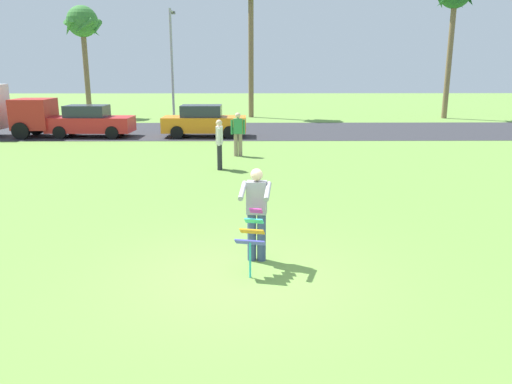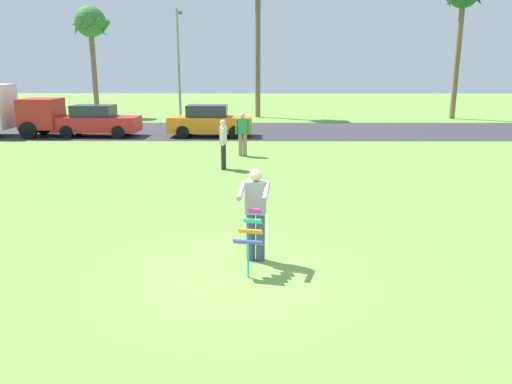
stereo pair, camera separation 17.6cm
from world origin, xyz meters
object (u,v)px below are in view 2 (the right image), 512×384
at_px(person_walker_far, 243,133).
at_px(palm_tree_left_near, 91,26).
at_px(parked_car_orange, 210,121).
at_px(parked_car_red, 97,121).
at_px(person_kite_flyer, 255,211).
at_px(person_walker_near, 223,143).
at_px(kite_held, 250,233).
at_px(streetlight_pole, 179,58).

bearing_deg(person_walker_far, palm_tree_left_near, 124.08).
bearing_deg(parked_car_orange, person_walker_far, -71.85).
xyz_separation_m(parked_car_red, person_walker_far, (7.65, -5.70, 0.16)).
bearing_deg(person_walker_far, person_kite_flyer, -86.91).
distance_m(parked_car_red, person_walker_far, 9.54).
bearing_deg(person_walker_near, parked_car_red, 130.19).
xyz_separation_m(palm_tree_left_near, person_walker_far, (10.99, -16.25, -5.26)).
distance_m(kite_held, person_walker_far, 11.71).
height_order(streetlight_pole, person_walker_far, streetlight_pole).
xyz_separation_m(palm_tree_left_near, streetlight_pole, (6.51, -3.16, -2.20)).
bearing_deg(streetlight_pole, person_kite_flyer, -78.14).
bearing_deg(person_walker_far, streetlight_pole, 108.89).
xyz_separation_m(parked_car_orange, palm_tree_left_near, (-9.12, 10.55, 5.42)).
xyz_separation_m(parked_car_orange, streetlight_pole, (-2.61, 7.39, 3.22)).
height_order(parked_car_red, palm_tree_left_near, palm_tree_left_near).
bearing_deg(streetlight_pole, kite_held, -78.61).
xyz_separation_m(person_kite_flyer, person_walker_far, (-0.60, 11.09, -0.02)).
relative_size(kite_held, streetlight_pole, 0.16).
relative_size(kite_held, parked_car_red, 0.26).
distance_m(person_walker_near, person_walker_far, 2.73).
bearing_deg(kite_held, streetlight_pole, 101.39).
bearing_deg(parked_car_orange, streetlight_pole, 109.45).
bearing_deg(person_walker_near, person_walker_far, 77.81).
xyz_separation_m(person_kite_flyer, person_walker_near, (-1.17, 8.42, -0.02)).
height_order(parked_car_red, person_walker_near, person_walker_near).
relative_size(parked_car_red, person_walker_near, 2.45).
xyz_separation_m(kite_held, palm_tree_left_near, (-11.51, 27.95, 5.46)).
bearing_deg(streetlight_pole, parked_car_orange, -70.55).
bearing_deg(parked_car_red, kite_held, -64.86).
xyz_separation_m(parked_car_orange, person_walker_near, (1.29, -8.37, 0.16)).
bearing_deg(parked_car_red, person_walker_far, -36.71).
bearing_deg(person_walker_far, parked_car_red, 143.29).
distance_m(parked_car_red, streetlight_pole, 8.66).
distance_m(palm_tree_left_near, streetlight_pole, 7.56).
bearing_deg(streetlight_pole, palm_tree_left_near, 154.15).
xyz_separation_m(streetlight_pole, person_walker_near, (3.90, -15.76, -3.06)).
bearing_deg(person_kite_flyer, parked_car_red, 116.16).
distance_m(palm_tree_left_near, person_walker_near, 22.23).
distance_m(parked_car_orange, person_walker_near, 8.47).
bearing_deg(parked_car_orange, kite_held, -82.19).
xyz_separation_m(person_kite_flyer, palm_tree_left_near, (-11.59, 27.34, 5.25)).
height_order(parked_car_orange, palm_tree_left_near, palm_tree_left_near).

